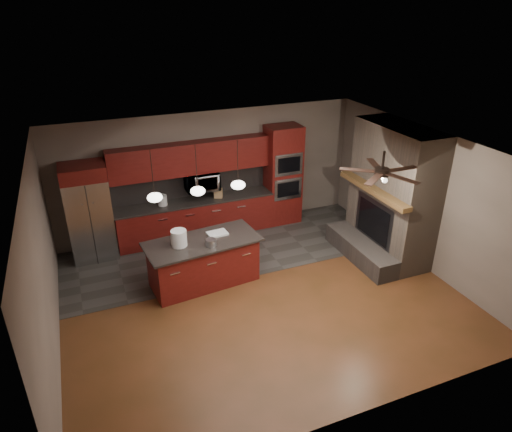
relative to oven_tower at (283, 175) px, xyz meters
name	(u,v)px	position (x,y,z in m)	size (l,w,h in m)	color
ground	(260,294)	(-1.70, -2.69, -1.19)	(7.00, 7.00, 0.00)	brown
ceiling	(261,150)	(-1.70, -2.69, 1.61)	(7.00, 6.00, 0.02)	white
back_wall	(210,172)	(-1.70, 0.31, 0.21)	(7.00, 0.02, 2.80)	gray
right_wall	(422,197)	(1.80, -2.69, 0.21)	(0.02, 6.00, 2.80)	gray
left_wall	(42,268)	(-5.20, -2.69, 0.21)	(0.02, 6.00, 2.80)	gray
slate_tile_patch	(229,249)	(-1.70, -0.89, -1.19)	(7.00, 2.40, 0.01)	#393733
fireplace_column	(390,198)	(1.34, -2.29, 0.11)	(1.30, 2.10, 2.80)	#6D5D4D
back_cabinetry	(194,200)	(-2.18, 0.05, -0.30)	(3.59, 0.64, 2.20)	maroon
oven_tower	(283,175)	(0.00, 0.00, 0.00)	(0.80, 0.63, 2.38)	maroon
microwave	(202,182)	(-1.98, 0.06, 0.11)	(0.73, 0.41, 0.50)	silver
refrigerator	(89,212)	(-4.42, -0.07, -0.16)	(0.88, 0.75, 2.06)	silver
kitchen_island	(204,262)	(-2.55, -1.92, -0.73)	(2.22, 1.18, 0.92)	maroon
white_bucket	(179,238)	(-2.99, -1.93, -0.12)	(0.29, 0.29, 0.31)	silver
paint_can	(211,242)	(-2.45, -2.16, -0.21)	(0.20, 0.20, 0.13)	#9FA0A4
paint_tray	(217,233)	(-2.21, -1.78, -0.25)	(0.38, 0.26, 0.04)	silver
cardboard_box	(181,235)	(-2.88, -1.65, -0.21)	(0.20, 0.15, 0.13)	#996C4E
counter_bucket	(162,200)	(-2.89, 0.01, -0.18)	(0.20, 0.20, 0.23)	silver
counter_box	(218,193)	(-1.63, -0.04, -0.19)	(0.18, 0.14, 0.21)	#9D7A51
pendant_left	(155,197)	(-3.35, -1.99, 0.77)	(0.26, 0.26, 0.92)	black
pendant_center	(198,191)	(-2.60, -1.99, 0.77)	(0.26, 0.26, 0.92)	black
pendant_right	(238,185)	(-1.85, -1.99, 0.77)	(0.26, 0.26, 0.92)	black
ceiling_fan	(382,172)	(0.10, -3.49, 1.27)	(1.27, 1.33, 0.41)	black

